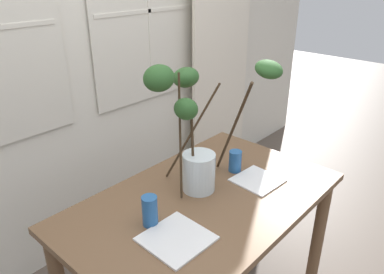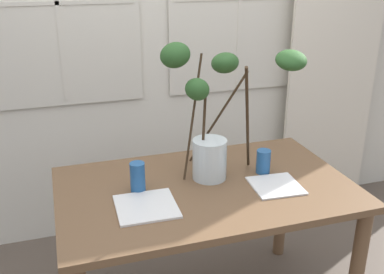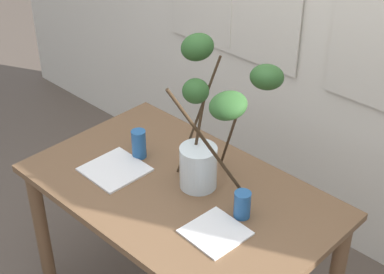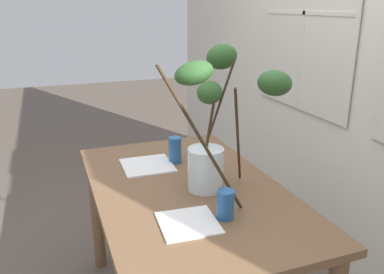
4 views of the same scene
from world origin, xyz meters
name	(u,v)px [view 2 (image 2 of 4)]	position (x,y,z in m)	size (l,w,h in m)	color
back_wall_with_windows	(152,33)	(0.00, 1.06, 1.34)	(5.54, 0.14, 2.67)	silver
curtain_sheer_side	(337,38)	(1.27, 0.89, 1.27)	(0.70, 0.03, 2.55)	silver
dining_table	(205,207)	(0.00, 0.00, 0.66)	(1.40, 0.86, 0.78)	brown
vase_with_branches	(213,113)	(0.07, 0.12, 1.09)	(0.64, 0.62, 0.68)	silver
drinking_glass_blue_left	(138,177)	(-0.32, 0.04, 0.85)	(0.07, 0.07, 0.14)	#235693
drinking_glass_blue_right	(263,162)	(0.32, 0.05, 0.84)	(0.07, 0.07, 0.12)	#235693
plate_square_left	(146,206)	(-0.31, -0.11, 0.78)	(0.26, 0.26, 0.01)	white
plate_square_right	(276,186)	(0.31, -0.11, 0.78)	(0.23, 0.23, 0.01)	white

